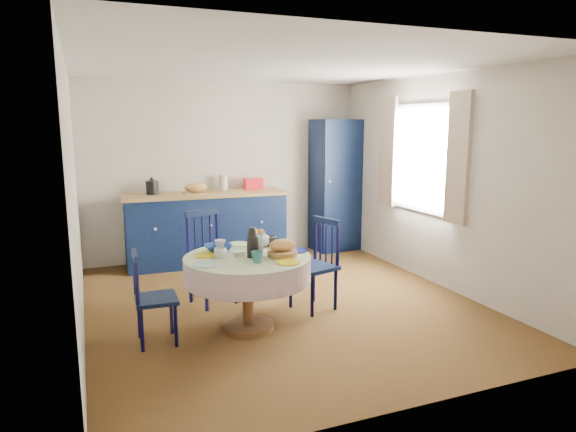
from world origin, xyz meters
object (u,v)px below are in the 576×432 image
at_px(mug_c, 270,241).
at_px(chair_left, 152,297).
at_px(chair_far, 210,257).
at_px(chair_right, 316,264).
at_px(pantry_cabinet, 336,185).
at_px(mug_d, 220,245).
at_px(dining_table, 249,268).
at_px(kitchen_counter, 206,227).
at_px(cobalt_bowl, 218,248).
at_px(mug_a, 220,253).
at_px(mug_b, 257,257).

bearing_deg(mug_c, chair_left, -167.07).
xyz_separation_m(chair_far, chair_right, (0.98, -0.59, -0.03)).
height_order(pantry_cabinet, mug_c, pantry_cabinet).
bearing_deg(mug_d, dining_table, -61.25).
height_order(kitchen_counter, chair_far, kitchen_counter).
bearing_deg(cobalt_bowl, pantry_cabinet, 42.80).
xyz_separation_m(dining_table, cobalt_bowl, (-0.22, 0.28, 0.15)).
height_order(chair_far, chair_right, chair_far).
distance_m(pantry_cabinet, cobalt_bowl, 3.30).
bearing_deg(mug_a, pantry_cabinet, 45.30).
distance_m(mug_a, mug_b, 0.38).
distance_m(chair_far, chair_right, 1.15).
bearing_deg(dining_table, pantry_cabinet, 48.85).
xyz_separation_m(chair_far, cobalt_bowl, (-0.06, -0.59, 0.24)).
bearing_deg(mug_b, mug_d, 108.36).
height_order(dining_table, mug_d, dining_table).
relative_size(chair_far, cobalt_bowl, 3.79).
xyz_separation_m(kitchen_counter, chair_right, (0.66, -2.19, -0.02)).
relative_size(dining_table, mug_b, 11.18).
height_order(chair_left, mug_d, chair_left).
height_order(pantry_cabinet, mug_a, pantry_cabinet).
relative_size(chair_far, mug_b, 9.37).
bearing_deg(mug_c, chair_right, -1.56).
height_order(chair_right, mug_a, chair_right).
relative_size(chair_left, chair_far, 0.84).
height_order(kitchen_counter, mug_b, kitchen_counter).
height_order(chair_far, mug_d, chair_far).
distance_m(mug_a, cobalt_bowl, 0.25).
bearing_deg(cobalt_bowl, mug_d, 57.85).
bearing_deg(chair_far, mug_c, -67.45).
bearing_deg(kitchen_counter, mug_c, -83.62).
xyz_separation_m(kitchen_counter, mug_c, (0.16, -2.18, 0.26)).
xyz_separation_m(mug_b, mug_c, (0.32, 0.53, -0.00)).
height_order(chair_left, chair_far, chair_far).
bearing_deg(chair_far, mug_d, -109.68).
distance_m(dining_table, mug_d, 0.41).
xyz_separation_m(chair_left, mug_b, (0.89, -0.25, 0.34)).
relative_size(chair_right, mug_d, 8.99).
bearing_deg(mug_b, chair_left, 164.49).
height_order(chair_left, chair_right, chair_right).
height_order(kitchen_counter, mug_d, kitchen_counter).
relative_size(mug_a, cobalt_bowl, 0.45).
xyz_separation_m(pantry_cabinet, mug_b, (-2.19, -2.75, -0.23)).
relative_size(dining_table, chair_far, 1.19).
distance_m(dining_table, chair_far, 0.89).
relative_size(kitchen_counter, pantry_cabinet, 1.13).
relative_size(chair_left, cobalt_bowl, 3.17).
relative_size(chair_far, mug_a, 8.47).
distance_m(kitchen_counter, chair_right, 2.29).
xyz_separation_m(chair_right, mug_c, (-0.50, 0.01, 0.28)).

